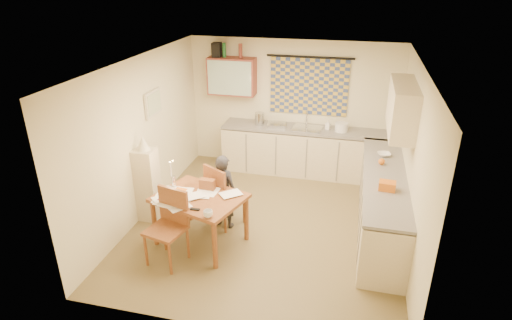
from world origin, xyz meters
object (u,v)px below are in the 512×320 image
(stove, at_px, (383,243))
(shelf_stand, at_px, (148,185))
(dining_table, at_px, (201,219))
(counter_back, at_px, (308,152))
(chair_far, at_px, (225,206))
(counter_right, at_px, (382,203))
(person, at_px, (223,191))

(stove, height_order, shelf_stand, shelf_stand)
(dining_table, bearing_deg, stove, 16.01)
(counter_back, distance_m, dining_table, 2.93)
(counter_back, distance_m, shelf_stand, 3.16)
(stove, height_order, chair_far, chair_far)
(shelf_stand, bearing_deg, counter_right, 8.60)
(dining_table, distance_m, person, 0.58)
(counter_right, relative_size, shelf_stand, 2.50)
(counter_back, bearing_deg, shelf_stand, -134.83)
(counter_back, height_order, dining_table, counter_back)
(shelf_stand, bearing_deg, chair_far, 5.83)
(counter_back, xyz_separation_m, chair_far, (-1.02, -2.11, -0.14))
(counter_right, xyz_separation_m, stove, (0.00, -1.03, -0.02))
(person, xyz_separation_m, shelf_stand, (-1.21, -0.07, -0.00))
(stove, relative_size, dining_table, 0.62)
(counter_right, distance_m, stove, 1.03)
(person, distance_m, shelf_stand, 1.21)
(counter_back, xyz_separation_m, dining_table, (-1.21, -2.67, -0.07))
(counter_right, height_order, chair_far, chair_far)
(stove, distance_m, chair_far, 2.41)
(person, relative_size, shelf_stand, 1.00)
(counter_right, distance_m, chair_far, 2.37)
(counter_back, relative_size, stove, 3.82)
(counter_back, relative_size, dining_table, 2.37)
(counter_right, relative_size, dining_table, 2.12)
(chair_far, bearing_deg, dining_table, 101.75)
(counter_right, height_order, dining_table, counter_right)
(counter_right, height_order, shelf_stand, shelf_stand)
(person, bearing_deg, counter_right, -158.10)
(counter_back, bearing_deg, stove, -64.28)
(stove, xyz_separation_m, chair_far, (-2.33, 0.62, -0.12))
(dining_table, xyz_separation_m, chair_far, (0.19, 0.55, -0.07))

